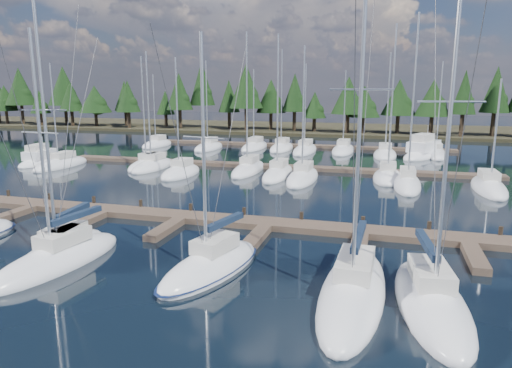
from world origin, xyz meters
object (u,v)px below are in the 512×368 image
(front_sailboat_4, at_px, (211,266))
(motor_yacht_right, at_px, (423,153))
(motor_yacht_left, at_px, (40,160))
(front_sailboat_3, at_px, (59,259))
(front_sailboat_5, at_px, (353,290))
(front_sailboat_2, at_px, (62,253))
(front_sailboat_6, at_px, (431,301))
(main_dock, at_px, (181,219))

(front_sailboat_4, distance_m, motor_yacht_right, 45.89)
(motor_yacht_left, bearing_deg, front_sailboat_3, -47.65)
(front_sailboat_3, height_order, front_sailboat_5, front_sailboat_5)
(front_sailboat_2, relative_size, motor_yacht_left, 1.77)
(front_sailboat_6, xyz_separation_m, motor_yacht_left, (-42.47, 26.52, 0.14))
(main_dock, distance_m, front_sailboat_3, 9.16)
(motor_yacht_right, bearing_deg, main_dock, -116.04)
(front_sailboat_5, bearing_deg, main_dock, 145.48)
(main_dock, distance_m, motor_yacht_left, 32.60)
(front_sailboat_2, height_order, front_sailboat_4, front_sailboat_2)
(front_sailboat_5, distance_m, motor_yacht_right, 45.39)
(front_sailboat_2, bearing_deg, front_sailboat_6, -1.74)
(main_dock, height_order, front_sailboat_4, front_sailboat_4)
(front_sailboat_3, bearing_deg, front_sailboat_4, 9.55)
(front_sailboat_3, height_order, front_sailboat_4, front_sailboat_3)
(front_sailboat_4, height_order, front_sailboat_6, front_sailboat_6)
(main_dock, relative_size, front_sailboat_5, 2.72)
(front_sailboat_2, height_order, front_sailboat_6, front_sailboat_6)
(front_sailboat_2, bearing_deg, front_sailboat_4, 3.46)
(front_sailboat_6, bearing_deg, front_sailboat_3, -179.19)
(main_dock, height_order, front_sailboat_2, front_sailboat_2)
(front_sailboat_5, bearing_deg, motor_yacht_left, 146.12)
(front_sailboat_3, distance_m, front_sailboat_4, 8.01)
(front_sailboat_5, xyz_separation_m, motor_yacht_right, (5.78, 45.02, 0.25))
(motor_yacht_left, bearing_deg, front_sailboat_4, -38.23)
(front_sailboat_6, bearing_deg, front_sailboat_4, 173.99)
(front_sailboat_2, xyz_separation_m, front_sailboat_6, (18.56, -0.57, 0.00))
(front_sailboat_2, bearing_deg, main_dock, 67.76)
(front_sailboat_4, xyz_separation_m, motor_yacht_left, (-32.30, 25.44, 0.16))
(front_sailboat_4, bearing_deg, front_sailboat_5, -7.64)
(front_sailboat_3, bearing_deg, motor_yacht_right, 65.52)
(main_dock, xyz_separation_m, front_sailboat_6, (15.32, -8.48, 0.10))
(front_sailboat_4, distance_m, front_sailboat_6, 10.23)
(main_dock, bearing_deg, front_sailboat_6, -28.97)
(main_dock, height_order, motor_yacht_left, motor_yacht_left)
(front_sailboat_2, bearing_deg, motor_yacht_right, 64.61)
(main_dock, xyz_separation_m, front_sailboat_4, (5.14, -7.41, 0.08))
(motor_yacht_right, bearing_deg, front_sailboat_3, -114.48)
(main_dock, bearing_deg, motor_yacht_left, 146.41)
(main_dock, relative_size, motor_yacht_left, 5.44)
(front_sailboat_4, bearing_deg, front_sailboat_6, -6.01)
(main_dock, bearing_deg, front_sailboat_2, -112.24)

